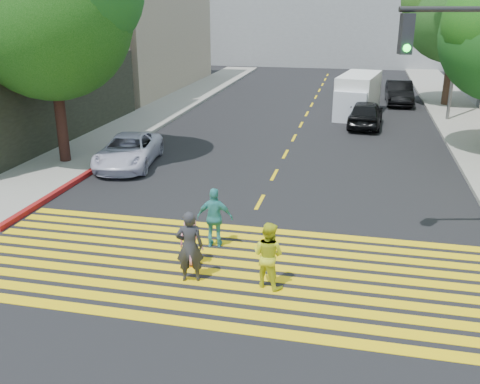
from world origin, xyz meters
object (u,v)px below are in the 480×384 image
(silver_car, at_px, (362,80))
(pedestrian_woman, at_px, (268,255))
(tree_left, at_px, (51,7))
(pedestrian_man, at_px, (190,247))
(white_sedan, at_px, (128,151))
(dark_car_parked, at_px, (399,93))
(white_van, at_px, (357,96))
(tree_right_far, at_px, (459,3))
(pedestrian_child, at_px, (191,241))
(dark_car_near, at_px, (366,113))
(pedestrian_extra, at_px, (215,218))

(silver_car, bearing_deg, pedestrian_woman, 92.38)
(tree_left, relative_size, silver_car, 2.02)
(pedestrian_man, bearing_deg, white_sedan, -73.62)
(pedestrian_woman, bearing_deg, dark_car_parked, -78.48)
(silver_car, xyz_separation_m, white_van, (-0.22, -10.38, 0.46))
(tree_right_far, height_order, pedestrian_man, tree_right_far)
(tree_right_far, bearing_deg, pedestrian_woman, -106.09)
(tree_left, height_order, dark_car_parked, tree_left)
(pedestrian_child, bearing_deg, tree_right_far, -106.53)
(tree_right_far, height_order, white_sedan, tree_right_far)
(pedestrian_man, distance_m, white_van, 20.88)
(pedestrian_child, xyz_separation_m, silver_car, (3.92, 30.20, 0.01))
(tree_left, xyz_separation_m, pedestrian_woman, (9.61, -7.99, -5.25))
(dark_car_near, distance_m, dark_car_parked, 7.54)
(dark_car_parked, bearing_deg, white_sedan, -125.25)
(dark_car_parked, bearing_deg, pedestrian_man, -104.52)
(tree_right_far, height_order, pedestrian_woman, tree_right_far)
(white_sedan, bearing_deg, pedestrian_woman, -58.17)
(pedestrian_man, relative_size, pedestrian_extra, 1.07)
(pedestrian_child, relative_size, white_sedan, 0.29)
(tree_right_far, bearing_deg, pedestrian_extra, -111.22)
(dark_car_parked, bearing_deg, tree_right_far, -6.55)
(tree_left, distance_m, pedestrian_man, 12.38)
(pedestrian_man, height_order, silver_car, pedestrian_man)
(white_sedan, xyz_separation_m, white_van, (8.72, 12.15, 0.50))
(pedestrian_woman, bearing_deg, silver_car, -72.32)
(dark_car_near, height_order, white_van, white_van)
(pedestrian_extra, height_order, white_van, white_van)
(tree_right_far, distance_m, white_van, 8.47)
(pedestrian_man, bearing_deg, dark_car_near, -118.14)
(tree_left, relative_size, pedestrian_woman, 5.65)
(tree_left, distance_m, dark_car_near, 16.09)
(tree_left, distance_m, pedestrian_child, 11.86)
(pedestrian_man, xyz_separation_m, silver_car, (3.69, 30.96, -0.23))
(pedestrian_man, relative_size, white_sedan, 0.40)
(pedestrian_man, bearing_deg, tree_left, -61.76)
(pedestrian_man, xyz_separation_m, pedestrian_woman, (1.83, 0.13, -0.08))
(silver_car, bearing_deg, pedestrian_man, 89.04)
(white_van, bearing_deg, silver_car, 98.20)
(pedestrian_man, relative_size, dark_car_parked, 0.39)
(white_van, bearing_deg, white_sedan, -116.26)
(white_sedan, distance_m, dark_car_parked, 20.03)
(pedestrian_woman, distance_m, dark_car_parked, 25.20)
(tree_right_far, relative_size, pedestrian_woman, 5.72)
(silver_car, bearing_deg, white_van, 94.62)
(tree_right_far, xyz_separation_m, pedestrian_woman, (-7.08, -24.56, -5.33))
(dark_car_parked, bearing_deg, silver_car, 110.48)
(pedestrian_woman, distance_m, silver_car, 30.89)
(pedestrian_man, relative_size, pedestrian_child, 1.37)
(silver_car, bearing_deg, pedestrian_extra, 88.75)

